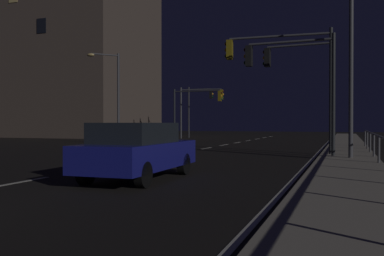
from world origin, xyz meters
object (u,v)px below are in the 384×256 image
Objects in this scene: traffic_light_overhead_east at (200,102)px; traffic_light_mid_right at (196,103)px; traffic_light_mid_left at (199,102)px; street_lamp_mid_block at (345,53)px; car at (138,150)px; traffic_light_far_right at (284,66)px; traffic_light_near_left at (292,71)px; building_distant at (57,59)px; traffic_light_near_right at (301,74)px; street_lamp_median at (113,89)px.

traffic_light_overhead_east is 1.62m from traffic_light_mid_right.
traffic_light_mid_left is 27.67m from street_lamp_mid_block.
traffic_light_far_right reaches higher than car.
traffic_light_near_left is 1.00× the size of traffic_light_mid_left.
building_distant is (-32.31, 24.30, 4.81)m from street_lamp_mid_block.
car is 10.11m from street_lamp_mid_block.
building_distant is at bearing 178.05° from traffic_light_mid_left.
traffic_light_overhead_east is 21.40m from traffic_light_near_right.
traffic_light_mid_right is at bearing 78.07° from street_lamp_median.
street_lamp_median reaches higher than traffic_light_far_right.
street_lamp_median is at bearing 159.49° from traffic_light_near_right.
building_distant reaches higher than traffic_light_near_right.
street_lamp_mid_block is (2.73, -2.16, 0.14)m from traffic_light_far_right.
traffic_light_overhead_east is 1.04× the size of traffic_light_mid_right.
building_distant is (-16.56, 15.57, 5.18)m from street_lamp_median.
traffic_light_near_left is 0.81× the size of street_lamp_median.
traffic_light_far_right is 1.14× the size of traffic_light_overhead_east.
traffic_light_mid_right is at bearing 120.47° from traffic_light_near_left.
traffic_light_far_right is at bearing 75.27° from car.
traffic_light_mid_right is at bearing -75.64° from traffic_light_mid_left.
traffic_light_far_right is at bearing -36.82° from building_distant.
traffic_light_far_right is 0.82× the size of street_lamp_mid_block.
building_distant is (-18.80, 2.61, 5.59)m from traffic_light_overhead_east.
traffic_light_mid_left is at bearing 121.07° from street_lamp_mid_block.
car is 30.73m from traffic_light_overhead_east.
traffic_light_overhead_east reaches higher than car.
traffic_light_near_right is (3.29, 11.41, 3.21)m from car.
traffic_light_far_right is at bearing 117.53° from traffic_light_near_left.
traffic_light_mid_left is (-0.77, 1.99, 0.05)m from traffic_light_overhead_east.
traffic_light_near_left is at bearing 70.65° from car.
street_lamp_mid_block is at bearing -27.61° from traffic_light_near_left.
street_lamp_median is at bearing 150.98° from street_lamp_mid_block.
street_lamp_mid_block reaches higher than street_lamp_median.
traffic_light_near_left is 15.53m from street_lamp_median.
traffic_light_near_right is 0.27× the size of building_distant.
traffic_light_near_left is 2.47m from traffic_light_near_right.
traffic_light_overhead_east reaches higher than traffic_light_mid_right.
street_lamp_mid_block is 0.34× the size of building_distant.
car is at bearing -74.54° from traffic_light_overhead_east.
traffic_light_far_right reaches higher than traffic_light_mid_right.
traffic_light_near_left is 1.08× the size of traffic_light_mid_right.
street_lamp_mid_block is (2.06, -3.62, 0.38)m from traffic_light_near_right.
traffic_light_far_right is 1.09× the size of traffic_light_near_left.
traffic_light_near_right is at bearing 65.29° from traffic_light_far_right.
car is 0.83× the size of traffic_light_near_left.
building_distant is (-26.96, 32.10, 8.40)m from car.
traffic_light_overhead_east is (-10.78, 19.54, -0.64)m from traffic_light_far_right.
traffic_light_mid_right reaches higher than car.
street_lamp_median is (-10.40, 16.53, 3.21)m from car.
street_lamp_median is (-2.40, -11.36, 0.57)m from traffic_light_mid_right.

